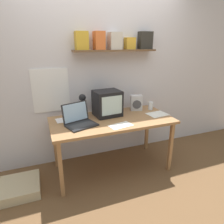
% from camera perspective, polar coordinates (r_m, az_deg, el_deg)
% --- Properties ---
extents(ground_plane, '(12.00, 12.00, 0.00)m').
position_cam_1_polar(ground_plane, '(3.01, -0.00, -15.60)').
color(ground_plane, brown).
extents(back_wall, '(5.60, 0.24, 2.60)m').
position_cam_1_polar(back_wall, '(2.96, -3.32, 11.29)').
color(back_wall, silver).
rests_on(back_wall, ground_plane).
extents(corner_desk, '(1.61, 0.77, 0.76)m').
position_cam_1_polar(corner_desk, '(2.68, -0.00, -3.29)').
color(corner_desk, '#A67549').
rests_on(corner_desk, ground_plane).
extents(crt_monitor, '(0.38, 0.33, 0.35)m').
position_cam_1_polar(crt_monitor, '(2.74, -1.34, 2.50)').
color(crt_monitor, black).
rests_on(crt_monitor, corner_desk).
extents(laptop, '(0.43, 0.39, 0.26)m').
position_cam_1_polar(laptop, '(2.49, -9.42, -2.13)').
color(laptop, '#232326').
rests_on(laptop, corner_desk).
extents(desk_lamp, '(0.11, 0.16, 0.33)m').
position_cam_1_polar(desk_lamp, '(2.68, -8.44, 3.03)').
color(desk_lamp, black).
rests_on(desk_lamp, corner_desk).
extents(juice_glass, '(0.07, 0.07, 0.12)m').
position_cam_1_polar(juice_glass, '(3.07, 10.98, 1.65)').
color(juice_glass, white).
rests_on(juice_glass, corner_desk).
extents(space_heater, '(0.20, 0.17, 0.23)m').
position_cam_1_polar(space_heater, '(3.01, 6.94, 2.67)').
color(space_heater, silver).
rests_on(space_heater, corner_desk).
extents(loose_paper_near_monitor, '(0.31, 0.21, 0.00)m').
position_cam_1_polar(loose_paper_near_monitor, '(2.45, 2.54, -3.86)').
color(loose_paper_near_monitor, silver).
rests_on(loose_paper_near_monitor, corner_desk).
extents(loose_paper_near_laptop, '(0.27, 0.20, 0.00)m').
position_cam_1_polar(loose_paper_near_laptop, '(2.70, -12.98, -2.14)').
color(loose_paper_near_laptop, white).
rests_on(loose_paper_near_laptop, corner_desk).
extents(open_notebook, '(0.30, 0.25, 0.00)m').
position_cam_1_polar(open_notebook, '(2.90, 12.85, -0.60)').
color(open_notebook, white).
rests_on(open_notebook, corner_desk).
extents(floor_cushion, '(0.46, 0.46, 0.12)m').
position_cam_1_polar(floor_cushion, '(2.82, -24.81, -18.98)').
color(floor_cushion, '#C9B68E').
rests_on(floor_cushion, ground_plane).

